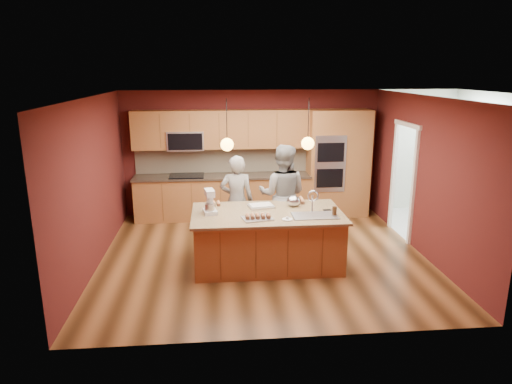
{
  "coord_description": "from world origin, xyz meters",
  "views": [
    {
      "loc": [
        -0.8,
        -7.27,
        3.12
      ],
      "look_at": [
        -0.14,
        -0.1,
        1.17
      ],
      "focal_mm": 32.0,
      "sensor_mm": 36.0,
      "label": 1
    }
  ],
  "objects": [
    {
      "name": "wall_left",
      "position": [
        -2.75,
        0.0,
        1.35
      ],
      "size": [
        0.0,
        5.0,
        5.0
      ],
      "primitive_type": "plane",
      "rotation": [
        1.57,
        0.0,
        1.57
      ],
      "color": "#4F1816",
      "rests_on": "ground"
    },
    {
      "name": "washer",
      "position": [
        4.2,
        0.92,
        0.52
      ],
      "size": [
        0.74,
        0.76,
        1.04
      ],
      "primitive_type": "cube",
      "rotation": [
        0.0,
        0.0,
        0.15
      ],
      "color": "white",
      "rests_on": "floor"
    },
    {
      "name": "ceiling",
      "position": [
        0.0,
        0.0,
        2.7
      ],
      "size": [
        5.5,
        5.5,
        0.0
      ],
      "primitive_type": "plane",
      "rotation": [
        3.14,
        0.0,
        0.0
      ],
      "color": "white",
      "rests_on": "ground"
    },
    {
      "name": "oven_column",
      "position": [
        1.85,
        2.19,
        1.15
      ],
      "size": [
        1.3,
        0.62,
        2.3
      ],
      "color": "#9B6128",
      "rests_on": "floor"
    },
    {
      "name": "floor",
      "position": [
        0.0,
        0.0,
        0.0
      ],
      "size": [
        5.5,
        5.5,
        0.0
      ],
      "primitive_type": "plane",
      "color": "#3F2611",
      "rests_on": "ground"
    },
    {
      "name": "wall_front",
      "position": [
        0.0,
        -2.5,
        1.35
      ],
      "size": [
        5.5,
        0.0,
        5.5
      ],
      "primitive_type": "plane",
      "rotation": [
        -1.57,
        0.0,
        0.0
      ],
      "color": "#4F1816",
      "rests_on": "ground"
    },
    {
      "name": "cupcakes_left",
      "position": [
        -0.8,
        0.14,
        0.93
      ],
      "size": [
        0.16,
        0.16,
        0.07
      ],
      "primitive_type": null,
      "color": "tan",
      "rests_on": "island"
    },
    {
      "name": "mixing_bowl",
      "position": [
        0.49,
        -0.03,
        0.98
      ],
      "size": [
        0.23,
        0.23,
        0.19
      ],
      "primitive_type": "ellipsoid",
      "color": "#BBBCC3",
      "rests_on": "island"
    },
    {
      "name": "cupcakes_rack",
      "position": [
        -0.17,
        -0.66,
        0.94
      ],
      "size": [
        0.4,
        0.16,
        0.07
      ],
      "primitive_type": null,
      "color": "tan",
      "rests_on": "island"
    },
    {
      "name": "phone",
      "position": [
        1.0,
        -0.3,
        0.9
      ],
      "size": [
        0.13,
        0.08,
        0.01
      ],
      "primitive_type": "cube",
      "rotation": [
        0.0,
        0.0,
        0.16
      ],
      "color": "black",
      "rests_on": "island"
    },
    {
      "name": "pendant_left",
      "position": [
        -0.61,
        -0.33,
        2.0
      ],
      "size": [
        0.2,
        0.2,
        0.8
      ],
      "color": "black",
      "rests_on": "ceiling"
    },
    {
      "name": "cupcakes_right",
      "position": [
        0.6,
        0.21,
        0.93
      ],
      "size": [
        0.24,
        0.33,
        0.07
      ],
      "primitive_type": null,
      "color": "tan",
      "rests_on": "island"
    },
    {
      "name": "tumbler",
      "position": [
        1.06,
        -0.57,
        0.96
      ],
      "size": [
        0.07,
        0.07,
        0.14
      ],
      "primitive_type": "cylinder",
      "color": "#321D0E",
      "rests_on": "island"
    },
    {
      "name": "stand_mixer",
      "position": [
        -0.9,
        -0.28,
        1.06
      ],
      "size": [
        0.25,
        0.31,
        0.39
      ],
      "rotation": [
        0.0,
        0.0,
        0.18
      ],
      "color": "white",
      "rests_on": "island"
    },
    {
      "name": "sheet_cake",
      "position": [
        -0.05,
        -0.03,
        0.91
      ],
      "size": [
        0.46,
        0.37,
        0.05
      ],
      "rotation": [
        0.0,
        0.0,
        0.18
      ],
      "color": "silver",
      "rests_on": "island"
    },
    {
      "name": "cooling_rack",
      "position": [
        -0.17,
        -0.64,
        0.9
      ],
      "size": [
        0.51,
        0.41,
        0.02
      ],
      "primitive_type": "cube",
      "rotation": [
        0.0,
        0.0,
        0.21
      ],
      "color": "#B7B9BF",
      "rests_on": "island"
    },
    {
      "name": "wall_right",
      "position": [
        2.75,
        0.0,
        1.35
      ],
      "size": [
        0.0,
        5.0,
        5.0
      ],
      "primitive_type": "plane",
      "rotation": [
        1.57,
        0.0,
        -1.57
      ],
      "color": "#4F1816",
      "rests_on": "ground"
    },
    {
      "name": "island",
      "position": [
        0.04,
        -0.33,
        0.46
      ],
      "size": [
        2.42,
        1.36,
        1.27
      ],
      "color": "#9B6128",
      "rests_on": "floor"
    },
    {
      "name": "dryer",
      "position": [
        4.19,
        1.58,
        0.45
      ],
      "size": [
        0.7,
        0.71,
        0.91
      ],
      "primitive_type": "cube",
      "rotation": [
        0.0,
        0.0,
        0.27
      ],
      "color": "white",
      "rests_on": "floor"
    },
    {
      "name": "person_right",
      "position": [
        0.4,
        0.6,
        0.92
      ],
      "size": [
        1.05,
        0.91,
        1.84
      ],
      "primitive_type": "imported",
      "rotation": [
        0.0,
        0.0,
        2.87
      ],
      "color": "slate",
      "rests_on": "floor"
    },
    {
      "name": "wall_back",
      "position": [
        0.0,
        2.5,
        1.35
      ],
      "size": [
        5.5,
        0.0,
        5.5
      ],
      "primitive_type": "plane",
      "rotation": [
        1.57,
        0.0,
        0.0
      ],
      "color": "#4F1816",
      "rests_on": "ground"
    },
    {
      "name": "doorway_trim",
      "position": [
        2.73,
        0.8,
        1.05
      ],
      "size": [
        0.08,
        1.11,
        2.2
      ],
      "primitive_type": null,
      "color": "white",
      "rests_on": "wall_right"
    },
    {
      "name": "pendant_right",
      "position": [
        0.65,
        -0.33,
        2.0
      ],
      "size": [
        0.2,
        0.2,
        0.8
      ],
      "color": "black",
      "rests_on": "ceiling"
    },
    {
      "name": "plate",
      "position": [
        0.28,
        -0.73,
        0.9
      ],
      "size": [
        0.16,
        0.16,
        0.01
      ],
      "primitive_type": "cylinder",
      "color": "white",
      "rests_on": "island"
    },
    {
      "name": "person_left",
      "position": [
        -0.43,
        0.6,
        0.83
      ],
      "size": [
        0.63,
        0.44,
        1.66
      ],
      "primitive_type": "imported",
      "rotation": [
        0.0,
        0.0,
        3.07
      ],
      "color": "black",
      "rests_on": "floor"
    },
    {
      "name": "cabinet_run",
      "position": [
        -0.68,
        2.25,
        0.98
      ],
      "size": [
        3.74,
        0.64,
        2.3
      ],
      "color": "#9B6128",
      "rests_on": "floor"
    },
    {
      "name": "laundry_room",
      "position": [
        4.35,
        1.2,
        1.95
      ],
      "size": [
        2.6,
        2.7,
        2.7
      ],
      "color": "beige",
      "rests_on": "ground"
    }
  ]
}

